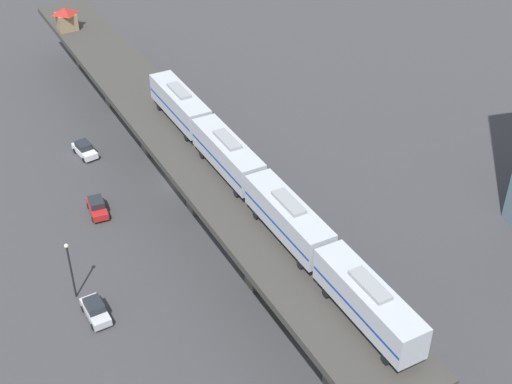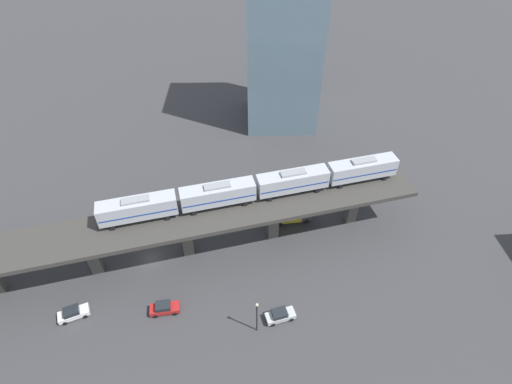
# 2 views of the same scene
# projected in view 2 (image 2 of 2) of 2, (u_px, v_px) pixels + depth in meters

# --- Properties ---
(ground_plane) EXTENTS (400.00, 400.00, 0.00)m
(ground_plane) POSITION_uv_depth(u_px,v_px,m) (151.00, 259.00, 67.82)
(ground_plane) COLOR #38383A
(elevated_viaduct) EXTENTS (30.12, 91.34, 8.37)m
(elevated_viaduct) POSITION_uv_depth(u_px,v_px,m) (142.00, 231.00, 62.93)
(elevated_viaduct) COLOR #393733
(elevated_viaduct) RESTS_ON ground
(subway_train) EXTENTS (14.61, 49.03, 4.45)m
(subway_train) POSITION_uv_depth(u_px,v_px,m) (256.00, 187.00, 64.95)
(subway_train) COLOR #ADB2BA
(subway_train) RESTS_ON elevated_viaduct
(street_car_white) EXTENTS (3.31, 4.75, 1.89)m
(street_car_white) POSITION_uv_depth(u_px,v_px,m) (73.00, 313.00, 59.29)
(street_car_white) COLOR silver
(street_car_white) RESTS_ON ground
(street_car_silver) EXTENTS (2.92, 4.72, 1.89)m
(street_car_silver) POSITION_uv_depth(u_px,v_px,m) (280.00, 315.00, 59.04)
(street_car_silver) COLOR #B7BABF
(street_car_silver) RESTS_ON ground
(street_car_red) EXTENTS (2.39, 4.60, 1.89)m
(street_car_red) POSITION_uv_depth(u_px,v_px,m) (164.00, 308.00, 59.92)
(street_car_red) COLOR #AD1E1E
(street_car_red) RESTS_ON ground
(delivery_truck) EXTENTS (3.08, 7.41, 3.20)m
(delivery_truck) POSITION_uv_depth(u_px,v_px,m) (291.00, 214.00, 73.25)
(delivery_truck) COLOR #333338
(delivery_truck) RESTS_ON ground
(street_lamp) EXTENTS (0.44, 0.44, 6.94)m
(street_lamp) POSITION_uv_depth(u_px,v_px,m) (257.00, 315.00, 55.54)
(street_lamp) COLOR black
(street_lamp) RESTS_ON ground
(office_tower) EXTENTS (16.00, 16.00, 36.00)m
(office_tower) POSITION_uv_depth(u_px,v_px,m) (283.00, 48.00, 88.45)
(office_tower) COLOR slate
(office_tower) RESTS_ON ground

